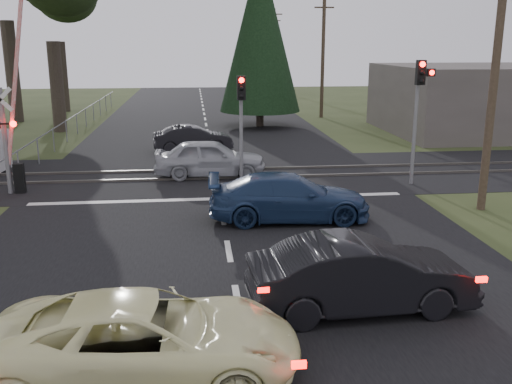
{
  "coord_description": "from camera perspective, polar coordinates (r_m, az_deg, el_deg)",
  "views": [
    {
      "loc": [
        -0.82,
        -11.08,
        5.31
      ],
      "look_at": [
        0.84,
        4.1,
        1.3
      ],
      "focal_mm": 40.0,
      "sensor_mm": 36.0,
      "label": 1
    }
  ],
  "objects": [
    {
      "name": "silver_car",
      "position": [
        23.27,
        -4.62,
        3.4
      ],
      "size": [
        4.54,
        1.96,
        1.53
      ],
      "primitive_type": "imported",
      "rotation": [
        0.0,
        0.0,
        1.54
      ],
      "color": "#9EA0A5",
      "rests_on": "ground"
    },
    {
      "name": "conifer_tree",
      "position": [
        37.34,
        0.4,
        15.75
      ],
      "size": [
        5.2,
        5.2,
        11.0
      ],
      "color": "#473D33",
      "rests_on": "ground"
    },
    {
      "name": "blue_sedan",
      "position": [
        17.5,
        3.33,
        -0.53
      ],
      "size": [
        5.0,
        2.2,
        1.43
      ],
      "primitive_type": "imported",
      "rotation": [
        0.0,
        0.0,
        1.53
      ],
      "color": "navy",
      "rests_on": "ground"
    },
    {
      "name": "stop_line",
      "position": [
        20.01,
        -3.69,
        -0.67
      ],
      "size": [
        13.0,
        0.35,
        0.0
      ],
      "primitive_type": "cube",
      "color": "silver",
      "rests_on": "ground"
    },
    {
      "name": "rail_near",
      "position": [
        22.91,
        -4.04,
        1.4
      ],
      "size": [
        120.0,
        0.12,
        0.1
      ],
      "primitive_type": "cube",
      "color": "#59544C",
      "rests_on": "ground"
    },
    {
      "name": "rail_corridor",
      "position": [
        23.69,
        -4.12,
        1.74
      ],
      "size": [
        120.0,
        8.0,
        0.01
      ],
      "primitive_type": "cube",
      "color": "black",
      "rests_on": "ground"
    },
    {
      "name": "utility_pole_far",
      "position": [
        66.74,
        1.82,
        14.2
      ],
      "size": [
        1.8,
        0.26,
        9.0
      ],
      "color": "#4C3D2D",
      "rests_on": "ground"
    },
    {
      "name": "dark_hatchback",
      "position": [
        11.84,
        10.44,
        -8.19
      ],
      "size": [
        4.64,
        1.85,
        1.5
      ],
      "primitive_type": "imported",
      "rotation": [
        0.0,
        0.0,
        1.63
      ],
      "color": "black",
      "rests_on": "ground"
    },
    {
      "name": "utility_pole_near",
      "position": [
        19.47,
        22.87,
        11.87
      ],
      "size": [
        1.8,
        0.26,
        9.0
      ],
      "color": "#4C3D2D",
      "rests_on": "ground"
    },
    {
      "name": "road",
      "position": [
        21.75,
        -3.91,
        0.56
      ],
      "size": [
        14.0,
        100.0,
        0.01
      ],
      "primitive_type": "cube",
      "color": "black",
      "rests_on": "ground"
    },
    {
      "name": "ground",
      "position": [
        12.31,
        -1.86,
        -10.84
      ],
      "size": [
        120.0,
        120.0,
        0.0
      ],
      "primitive_type": "plane",
      "color": "#2D3819",
      "rests_on": "ground"
    },
    {
      "name": "cream_coupe",
      "position": [
        9.61,
        -11.01,
        -14.27
      ],
      "size": [
        5.09,
        2.49,
        1.39
      ],
      "primitive_type": "imported",
      "rotation": [
        0.0,
        0.0,
        1.53
      ],
      "color": "#F4F1AF",
      "rests_on": "ground"
    },
    {
      "name": "dark_car_far",
      "position": [
        28.89,
        -6.33,
        5.33
      ],
      "size": [
        4.04,
        1.75,
        1.29
      ],
      "primitive_type": "imported",
      "rotation": [
        0.0,
        0.0,
        1.67
      ],
      "color": "black",
      "rests_on": "ground"
    },
    {
      "name": "traffic_signal_right",
      "position": [
        22.28,
        16.03,
        9.01
      ],
      "size": [
        0.68,
        0.48,
        4.7
      ],
      "color": "slate",
      "rests_on": "ground"
    },
    {
      "name": "traffic_signal_center",
      "position": [
        21.98,
        -1.48,
        8.16
      ],
      "size": [
        0.32,
        0.48,
        4.1
      ],
      "color": "slate",
      "rests_on": "ground"
    },
    {
      "name": "rail_far",
      "position": [
        24.46,
        -4.19,
        2.26
      ],
      "size": [
        120.0,
        0.12,
        0.1
      ],
      "primitive_type": "cube",
      "color": "#59544C",
      "rests_on": "ground"
    },
    {
      "name": "crossing_signal",
      "position": [
        22.08,
        -23.27,
        5.05
      ],
      "size": [
        1.62,
        0.38,
        6.96
      ],
      "color": "slate",
      "rests_on": "ground"
    },
    {
      "name": "utility_pole_mid",
      "position": [
        42.13,
        6.72,
        13.82
      ],
      "size": [
        1.8,
        0.26,
        9.0
      ],
      "color": "#4C3D2D",
      "rests_on": "ground"
    },
    {
      "name": "fence_left",
      "position": [
        34.7,
        -17.86,
        5.2
      ],
      "size": [
        0.1,
        36.0,
        1.2
      ],
      "primitive_type": null,
      "color": "slate",
      "rests_on": "ground"
    },
    {
      "name": "building_right",
      "position": [
        38.2,
        23.56,
        8.53
      ],
      "size": [
        14.0,
        10.0,
        4.0
      ],
      "primitive_type": "cube",
      "color": "#59514C",
      "rests_on": "ground"
    }
  ]
}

